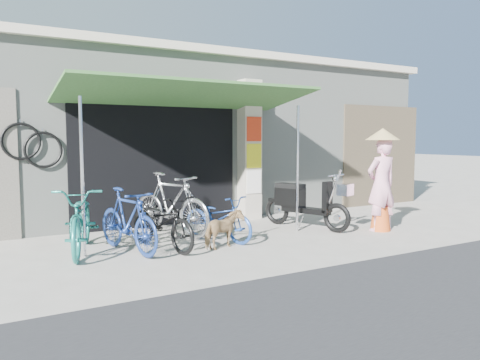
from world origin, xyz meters
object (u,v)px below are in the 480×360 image
bike_teal (82,220)px  bike_silver (171,204)px  bike_navy (218,218)px  nun (381,181)px  moped (304,203)px  street_dog (224,230)px  bike_black (162,222)px  bike_blue (128,220)px

bike_teal → bike_silver: bearing=36.1°
bike_navy → nun: 3.22m
moped → bike_silver: bearing=145.5°
street_dog → bike_teal: bearing=47.0°
nun → bike_black: bearing=-5.0°
bike_teal → moped: size_ratio=1.05×
bike_silver → bike_blue: bearing=-161.5°
bike_black → moped: bearing=-8.2°
bike_black → bike_silver: bike_silver is taller
bike_black → bike_blue: bearing=160.2°
bike_teal → street_dog: size_ratio=2.73×
bike_teal → nun: nun is taller
bike_teal → bike_navy: bearing=10.2°
bike_silver → moped: (2.50, -0.65, -0.08)m
bike_teal → moped: bearing=16.0°
bike_blue → street_dog: bike_blue is taller
bike_black → bike_navy: 1.05m
street_dog → nun: size_ratio=0.37×
bike_blue → nun: bearing=-22.1°
bike_navy → bike_silver: bearing=101.5°
bike_black → street_dog: 0.98m
bike_silver → bike_teal: bearing=177.2°
street_dog → bike_navy: bearing=-38.9°
bike_blue → bike_navy: (1.58, 0.05, -0.10)m
bike_teal → bike_silver: 1.76m
bike_teal → street_dog: 2.18m
bike_teal → bike_blue: (0.61, -0.32, -0.02)m
bike_blue → bike_silver: (1.05, 0.89, 0.08)m
bike_blue → bike_silver: bearing=26.6°
bike_silver → bike_navy: (0.53, -0.83, -0.18)m
bike_blue → bike_silver: bike_silver is taller
bike_teal → bike_black: bearing=-0.8°
moped → bike_blue: bearing=163.8°
bike_teal → bike_navy: size_ratio=1.31×
bike_blue → nun: 4.74m
bike_teal → bike_black: (1.15, -0.37, -0.08)m
bike_navy → nun: size_ratio=0.77×
street_dog → bike_black: bearing=41.9°
bike_navy → bike_blue: bearing=161.0°
street_dog → moped: moped is taller
street_dog → nun: (3.27, -0.19, 0.64)m
bike_black → bike_teal: bearing=148.3°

